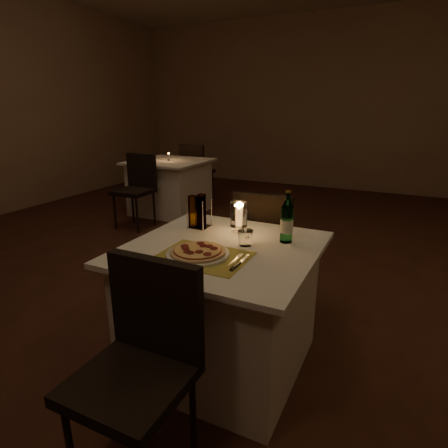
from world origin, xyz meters
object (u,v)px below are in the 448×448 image
at_px(chair_near, 143,350).
at_px(chair_far, 266,239).
at_px(main_table, 222,306).
at_px(tumbler, 245,238).
at_px(pizza, 198,251).
at_px(hurricane_candle, 239,216).
at_px(plate, 198,254).
at_px(neighbor_table_left, 170,186).
at_px(water_bottle, 287,222).

relative_size(chair_near, chair_far, 1.00).
relative_size(main_table, chair_near, 1.11).
bearing_deg(tumbler, chair_near, -97.75).
height_order(pizza, hurricane_candle, hurricane_candle).
xyz_separation_m(chair_near, tumbler, (0.11, 0.78, 0.23)).
bearing_deg(plate, chair_far, 86.80).
relative_size(main_table, neighbor_table_left, 1.00).
bearing_deg(chair_far, hurricane_candle, -90.32).
xyz_separation_m(main_table, chair_far, (-0.00, 0.71, 0.18)).
relative_size(chair_far, neighbor_table_left, 0.90).
bearing_deg(water_bottle, hurricane_candle, 177.77).
bearing_deg(neighbor_table_left, plate, -53.85).
bearing_deg(neighbor_table_left, water_bottle, -45.39).
relative_size(pizza, water_bottle, 0.96).
bearing_deg(chair_near, tumbler, 82.25).
distance_m(chair_far, pizza, 0.92).
relative_size(pizza, neighbor_table_left, 0.28).
height_order(chair_far, pizza, chair_far).
distance_m(chair_near, tumbler, 0.82).
height_order(main_table, water_bottle, water_bottle).
xyz_separation_m(chair_far, plate, (-0.05, -0.89, 0.20)).
bearing_deg(plate, water_bottle, 49.29).
bearing_deg(chair_near, chair_far, 90.00).
relative_size(chair_far, plate, 2.81).
bearing_deg(water_bottle, plate, -130.71).
distance_m(water_bottle, hurricane_candle, 0.29).
height_order(hurricane_candle, neighbor_table_left, hurricane_candle).
bearing_deg(tumbler, neighbor_table_left, 130.68).
bearing_deg(pizza, neighbor_table_left, 126.15).
relative_size(chair_near, tumbler, 10.48).
height_order(chair_near, tumbler, chair_near).
xyz_separation_m(chair_far, neighbor_table_left, (-2.13, 1.95, -0.18)).
height_order(chair_near, hurricane_candle, hurricane_candle).
height_order(tumbler, neighbor_table_left, tumbler).
xyz_separation_m(hurricane_candle, neighbor_table_left, (-2.12, 2.44, -0.48)).
distance_m(main_table, plate, 0.42).
bearing_deg(chair_near, plate, 95.35).
distance_m(chair_far, tumbler, 0.70).
distance_m(plate, hurricane_candle, 0.42).
bearing_deg(plate, chair_near, -84.65).
xyz_separation_m(chair_near, neighbor_table_left, (-2.13, 3.38, -0.18)).
bearing_deg(plate, hurricane_candle, 83.35).
bearing_deg(chair_far, tumbler, -80.72).
relative_size(chair_near, pizza, 3.21).
distance_m(pizza, water_bottle, 0.53).
relative_size(plate, hurricane_candle, 1.67).
bearing_deg(chair_far, main_table, -90.00).
distance_m(main_table, chair_far, 0.74).
xyz_separation_m(plate, hurricane_candle, (0.05, 0.41, 0.10)).
bearing_deg(chair_far, plate, -93.20).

